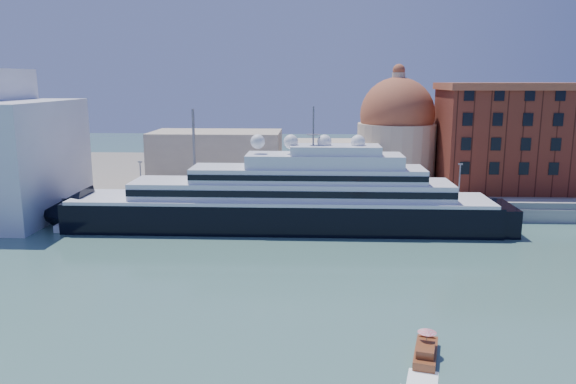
{
  "coord_description": "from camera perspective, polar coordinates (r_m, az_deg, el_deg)",
  "views": [
    {
      "loc": [
        2.85,
        -72.81,
        25.87
      ],
      "look_at": [
        -1.31,
        18.0,
        7.65
      ],
      "focal_mm": 35.0,
      "sensor_mm": 36.0,
      "label": 1
    }
  ],
  "objects": [
    {
      "name": "ground",
      "position": [
        77.32,
        0.36,
        -8.21
      ],
      "size": [
        400.0,
        400.0,
        0.0
      ],
      "primitive_type": "plane",
      "color": "#3B675D",
      "rests_on": "ground"
    },
    {
      "name": "quay",
      "position": [
        109.65,
        1.06,
        -1.64
      ],
      "size": [
        180.0,
        10.0,
        2.5
      ],
      "primitive_type": "cube",
      "color": "gray",
      "rests_on": "ground"
    },
    {
      "name": "land",
      "position": [
        149.92,
        1.5,
        1.78
      ],
      "size": [
        260.0,
        72.0,
        2.0
      ],
      "primitive_type": "cube",
      "color": "slate",
      "rests_on": "ground"
    },
    {
      "name": "quay_fence",
      "position": [
        104.85,
        1.0,
        -1.21
      ],
      "size": [
        180.0,
        0.1,
        1.2
      ],
      "primitive_type": "cube",
      "color": "slate",
      "rests_on": "quay"
    },
    {
      "name": "superyacht",
      "position": [
        98.53,
        -2.14,
        -1.3
      ],
      "size": [
        83.95,
        11.64,
        25.09
      ],
      "color": "black",
      "rests_on": "ground"
    },
    {
      "name": "service_barge",
      "position": [
        103.89,
        -19.63,
        -3.38
      ],
      "size": [
        10.43,
        3.54,
        2.34
      ],
      "rotation": [
        0.0,
        0.0,
        -0.01
      ],
      "color": "white",
      "rests_on": "ground"
    },
    {
      "name": "water_taxi",
      "position": [
        56.57,
        13.82,
        -15.45
      ],
      "size": [
        3.46,
        6.37,
        2.88
      ],
      "rotation": [
        0.0,
        0.0,
        -0.25
      ],
      "color": "brown",
      "rests_on": "ground"
    },
    {
      "name": "warehouse",
      "position": [
        134.68,
        24.12,
        5.2
      ],
      "size": [
        43.0,
        19.0,
        23.25
      ],
      "color": "maroon",
      "rests_on": "land"
    },
    {
      "name": "church",
      "position": [
        131.43,
        4.16,
        4.77
      ],
      "size": [
        66.0,
        18.0,
        25.5
      ],
      "color": "beige",
      "rests_on": "land"
    },
    {
      "name": "lamp_posts",
      "position": [
        107.42,
        -5.72,
        2.7
      ],
      "size": [
        120.8,
        2.4,
        18.0
      ],
      "color": "slate",
      "rests_on": "quay"
    }
  ]
}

